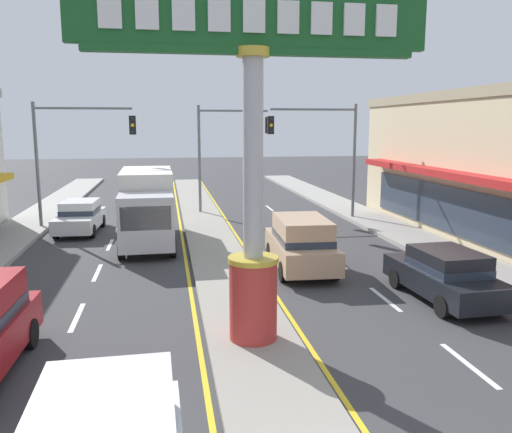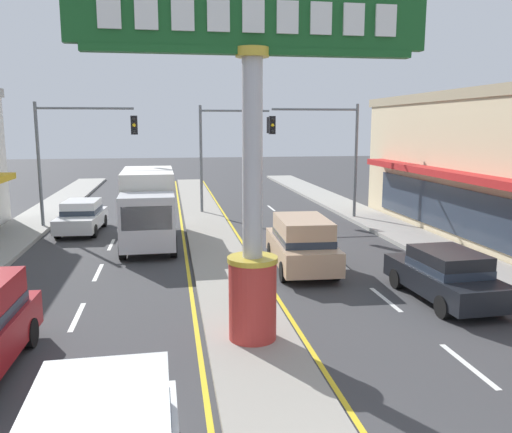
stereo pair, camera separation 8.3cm
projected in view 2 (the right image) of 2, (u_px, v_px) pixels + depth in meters
name	position (u px, v px, depth m)	size (l,w,h in m)	color
median_strip	(213.00, 239.00, 23.38)	(2.16, 52.00, 0.14)	gray
sidewalk_right	(421.00, 242.00, 22.87)	(2.44, 60.00, 0.18)	#9E9B93
lane_markings	(215.00, 248.00, 22.08)	(8.90, 52.00, 0.01)	silver
district_sign	(252.00, 147.00, 11.62)	(7.77, 1.17, 7.97)	#B7332D
traffic_light_left_side	(75.00, 143.00, 25.66)	(4.86, 0.46, 6.20)	slate
traffic_light_right_side	(325.00, 141.00, 27.68)	(4.86, 0.46, 6.20)	slate
traffic_light_median_far	(227.00, 141.00, 30.07)	(4.20, 0.46, 6.20)	slate
suv_near_right_lane	(302.00, 243.00, 18.55)	(2.13, 4.68, 1.90)	tan
box_truck_near_left_lane	(148.00, 204.00, 22.81)	(2.34, 6.94, 3.12)	silver
sedan_mid_left_lane	(82.00, 216.00, 25.21)	(2.01, 4.39, 1.53)	white
sedan_kerb_right	(445.00, 275.00, 15.31)	(1.98, 4.37, 1.53)	black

